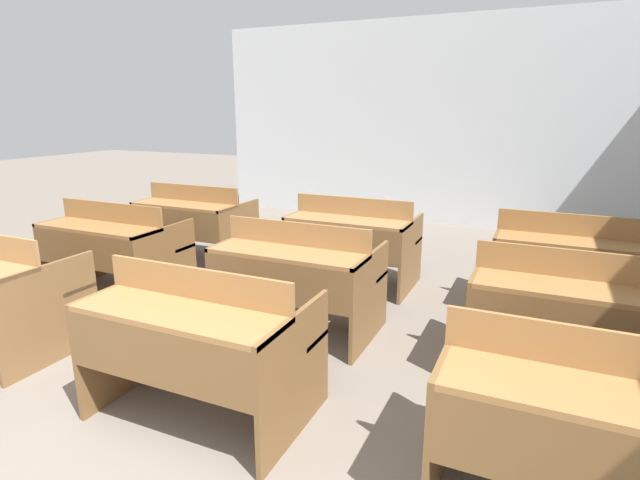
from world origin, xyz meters
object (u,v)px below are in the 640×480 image
bench_second_center (297,274)px  bench_front_right (589,423)px  bench_front_center (199,338)px  bench_second_right (571,313)px  bench_third_center (352,238)px  bench_third_right (570,262)px  bench_second_left (114,246)px  bench_third_left (194,221)px

bench_second_center → bench_front_right: bearing=-31.6°
bench_front_center → bench_second_right: (1.87, 1.22, 0.00)m
bench_third_center → bench_third_right: (1.89, 0.01, 0.00)m
bench_front_center → bench_third_center: size_ratio=1.00×
bench_third_right → bench_front_center: bearing=-128.6°
bench_front_right → bench_third_center: size_ratio=1.00×
bench_front_center → bench_second_left: 2.25m
bench_second_right → bench_third_center: (-1.87, 1.15, 0.00)m
bench_front_center → bench_second_left: (-1.89, 1.22, 0.00)m
bench_second_center → bench_third_center: (0.00, 1.18, 0.00)m
bench_third_left → bench_third_right: size_ratio=1.00×
bench_front_right → bench_second_right: bearing=91.4°
bench_third_center → bench_third_left: bearing=-179.9°
bench_third_right → bench_third_left: bearing=-179.9°
bench_front_right → bench_third_right: same height
bench_front_right → bench_second_left: size_ratio=1.00×
bench_front_center → bench_third_center: same height
bench_second_center → bench_third_center: same height
bench_second_right → bench_third_right: same height
bench_second_left → bench_third_center: same height
bench_second_right → bench_front_right: bearing=-88.6°
bench_front_center → bench_third_left: same height
bench_front_right → bench_third_right: 2.35m
bench_front_right → bench_second_center: (-1.90, 1.17, 0.00)m
bench_second_right → bench_third_center: same height
bench_front_right → bench_second_center: bearing=148.4°
bench_second_center → bench_third_center: 1.18m
bench_front_right → bench_third_right: (-0.01, 2.35, 0.00)m
bench_second_left → bench_second_center: size_ratio=1.00×
bench_second_left → bench_third_right: 3.96m
bench_third_center → bench_front_right: bearing=-51.0°
bench_second_left → bench_second_right: 3.76m
bench_front_center → bench_third_right: bearing=51.4°
bench_front_right → bench_third_left: 4.45m
bench_front_right → bench_second_left: bearing=162.5°
bench_front_center → bench_second_right: same height
bench_second_center → bench_third_right: same height
bench_third_center → bench_third_right: 1.89m
bench_third_left → bench_second_center: bearing=-31.9°
bench_front_center → bench_third_left: (-1.89, 2.36, 0.00)m
bench_second_center → bench_third_center: bearing=89.9°
bench_second_left → bench_second_center: same height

